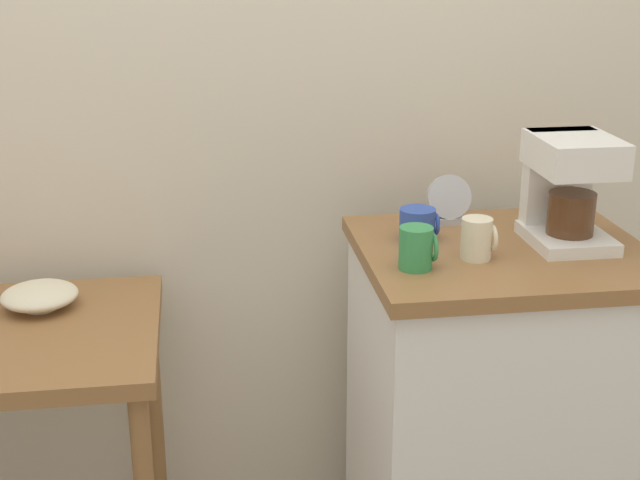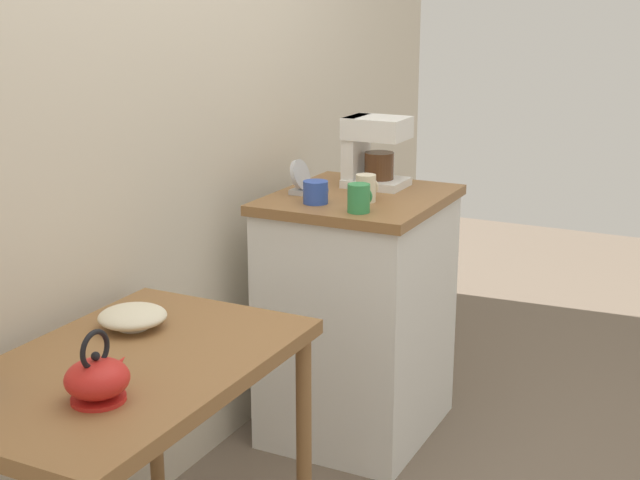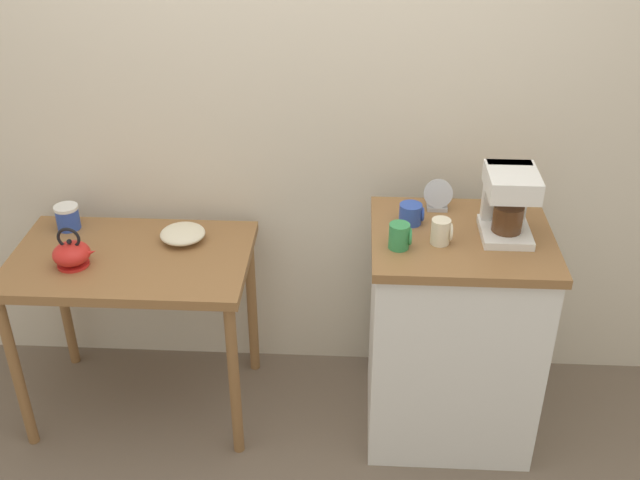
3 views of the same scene
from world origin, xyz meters
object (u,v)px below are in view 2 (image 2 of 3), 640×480
at_px(teakettle, 98,378).
at_px(table_clock, 300,179).
at_px(mug_small_cream, 366,188).
at_px(mug_blue, 316,192).
at_px(mug_tall_green, 359,198).
at_px(bowl_stoneware, 133,317).
at_px(coffee_maker, 371,149).

relative_size(teakettle, table_clock, 1.40).
xyz_separation_m(teakettle, mug_small_cream, (1.39, -0.02, 0.15)).
height_order(mug_small_cream, mug_blue, mug_small_cream).
bearing_deg(mug_tall_green, bowl_stoneware, 162.44).
bearing_deg(mug_blue, mug_tall_green, -105.06).
distance_m(mug_small_cream, mug_blue, 0.18).
height_order(coffee_maker, mug_small_cream, coffee_maker).
relative_size(teakettle, mug_blue, 1.87).
bearing_deg(table_clock, mug_small_cream, -91.78).
relative_size(coffee_maker, mug_small_cream, 2.72).
xyz_separation_m(mug_blue, mug_tall_green, (-0.05, -0.19, 0.01)).
xyz_separation_m(coffee_maker, table_clock, (-0.23, 0.18, -0.09)).
xyz_separation_m(bowl_stoneware, table_clock, (1.02, 0.03, 0.18)).
bearing_deg(coffee_maker, bowl_stoneware, 173.40).
bearing_deg(mug_blue, teakettle, -174.68).
height_order(mug_blue, mug_tall_green, mug_tall_green).
height_order(bowl_stoneware, table_clock, table_clock).
relative_size(bowl_stoneware, coffee_maker, 0.70).
relative_size(teakettle, mug_small_cream, 1.83).
distance_m(teakettle, coffee_maker, 1.65).
height_order(teakettle, mug_tall_green, mug_tall_green).
bearing_deg(mug_small_cream, table_clock, 88.22).
relative_size(teakettle, mug_tall_green, 1.83).
bearing_deg(teakettle, bowl_stoneware, 28.39).
height_order(coffee_maker, mug_tall_green, coffee_maker).
height_order(teakettle, mug_blue, mug_blue).
xyz_separation_m(mug_small_cream, mug_tall_green, (-0.15, -0.04, -0.00)).
distance_m(teakettle, mug_small_cream, 1.40).
bearing_deg(mug_small_cream, mug_blue, 124.98).
bearing_deg(table_clock, bowl_stoneware, -178.25).
relative_size(coffee_maker, table_clock, 2.08).
xyz_separation_m(mug_tall_green, table_clock, (0.16, 0.30, 0.01)).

